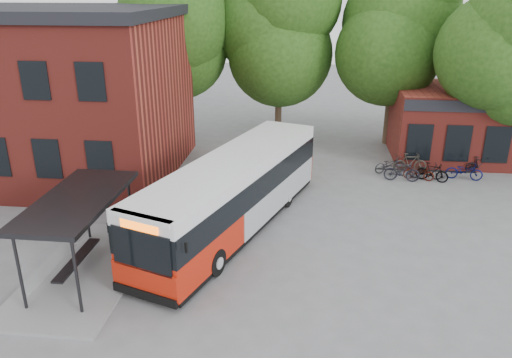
# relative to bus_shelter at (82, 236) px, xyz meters

# --- Properties ---
(ground) EXTENTS (100.00, 100.00, 0.00)m
(ground) POSITION_rel_bus_shelter_xyz_m (4.50, 1.00, -1.45)
(ground) COLOR slate
(station_building) EXTENTS (18.40, 10.40, 8.50)m
(station_building) POSITION_rel_bus_shelter_xyz_m (-8.50, 10.00, 2.80)
(station_building) COLOR maroon
(station_building) RESTS_ON ground
(bus_shelter) EXTENTS (3.60, 7.00, 2.90)m
(bus_shelter) POSITION_rel_bus_shelter_xyz_m (0.00, 0.00, 0.00)
(bus_shelter) COLOR #252528
(bus_shelter) RESTS_ON ground
(bike_rail) EXTENTS (5.20, 0.10, 0.38)m
(bike_rail) POSITION_rel_bus_shelter_xyz_m (13.78, 11.00, -1.26)
(bike_rail) COLOR #252528
(bike_rail) RESTS_ON ground
(tree_0) EXTENTS (7.92, 7.92, 11.00)m
(tree_0) POSITION_rel_bus_shelter_xyz_m (-1.50, 17.00, 4.05)
(tree_0) COLOR #1F4211
(tree_0) RESTS_ON ground
(tree_1) EXTENTS (7.92, 7.92, 10.40)m
(tree_1) POSITION_rel_bus_shelter_xyz_m (5.50, 18.00, 3.75)
(tree_1) COLOR #1F4211
(tree_1) RESTS_ON ground
(tree_2) EXTENTS (7.92, 7.92, 11.00)m
(tree_2) POSITION_rel_bus_shelter_xyz_m (12.50, 17.00, 4.05)
(tree_2) COLOR #1F4211
(tree_2) RESTS_ON ground
(tree_3) EXTENTS (7.04, 7.04, 9.28)m
(tree_3) POSITION_rel_bus_shelter_xyz_m (17.50, 13.00, 3.19)
(tree_3) COLOR #1F4211
(tree_3) RESTS_ON ground
(city_bus) EXTENTS (6.44, 12.27, 3.07)m
(city_bus) POSITION_rel_bus_shelter_xyz_m (4.67, 4.00, 0.09)
(city_bus) COLOR red
(city_bus) RESTS_ON ground
(bicycle_0) EXTENTS (1.85, 1.28, 0.92)m
(bicycle_0) POSITION_rel_bus_shelter_xyz_m (11.98, 11.49, -0.99)
(bicycle_0) COLOR #28272D
(bicycle_0) RESTS_ON ground
(bicycle_1) EXTENTS (1.85, 0.69, 1.09)m
(bicycle_1) POSITION_rel_bus_shelter_xyz_m (12.43, 10.23, -0.91)
(bicycle_1) COLOR black
(bicycle_1) RESTS_ON ground
(bicycle_2) EXTENTS (1.62, 0.87, 0.81)m
(bicycle_2) POSITION_rel_bus_shelter_xyz_m (13.34, 10.52, -1.05)
(bicycle_2) COLOR #421208
(bicycle_2) RESTS_ON ground
(bicycle_3) EXTENTS (1.85, 0.71, 1.09)m
(bicycle_3) POSITION_rel_bus_shelter_xyz_m (13.07, 11.61, -0.91)
(bicycle_3) COLOR #3C382F
(bicycle_3) RESTS_ON ground
(bicycle_4) EXTENTS (1.71, 0.73, 0.87)m
(bicycle_4) POSITION_rel_bus_shelter_xyz_m (13.75, 10.71, -1.01)
(bicycle_4) COLOR black
(bicycle_4) RESTS_ON ground
(bicycle_5) EXTENTS (1.69, 1.05, 0.98)m
(bicycle_5) POSITION_rel_bus_shelter_xyz_m (13.98, 10.41, -0.96)
(bicycle_5) COLOR black
(bicycle_5) RESTS_ON ground
(bicycle_6) EXTENTS (1.90, 0.93, 0.96)m
(bicycle_6) POSITION_rel_bus_shelter_xyz_m (15.69, 10.83, -0.97)
(bicycle_6) COLOR #080E42
(bicycle_6) RESTS_ON ground
(bicycle_7) EXTENTS (1.56, 0.65, 0.91)m
(bicycle_7) POSITION_rel_bus_shelter_xyz_m (16.80, 11.99, -0.99)
(bicycle_7) COLOR black
(bicycle_7) RESTS_ON ground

